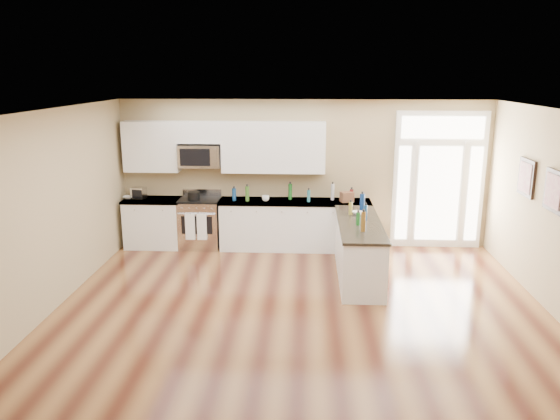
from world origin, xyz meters
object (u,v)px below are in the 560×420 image
Objects in this scene: kitchen_range at (200,223)px; stockpot at (194,196)px; toaster_oven at (139,193)px; peninsula_cabinet at (358,252)px.

stockpot is at bearing -128.28° from kitchen_range.
stockpot is 0.90× the size of toaster_oven.
kitchen_range is at bearing 51.72° from stockpot.
toaster_oven is at bearing 160.00° from peninsula_cabinet.
peninsula_cabinet is 3.33m from stockpot.
kitchen_range is at bearing 10.97° from toaster_oven.
peninsula_cabinet is 9.18× the size of toaster_oven.
kitchen_range is 4.27× the size of toaster_oven.
toaster_oven reaches higher than kitchen_range.
stockpot is at bearing 5.38° from toaster_oven.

